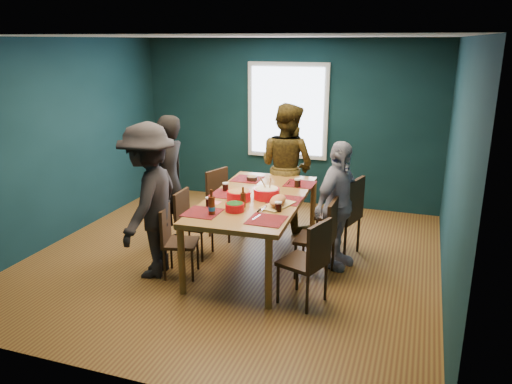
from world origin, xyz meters
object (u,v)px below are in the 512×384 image
Objects in this scene: dining_table at (256,203)px; chair_left_mid at (189,218)px; chair_right_mid at (323,233)px; bowl_salad at (239,195)px; bowl_dumpling at (267,193)px; person_far_left at (168,181)px; person_back at (287,166)px; cutting_board at (278,202)px; chair_right_near at (310,257)px; bowl_herbs at (235,207)px; chair_left_far at (223,198)px; chair_right_far at (346,211)px; person_right at (337,206)px; person_near_left at (149,201)px; chair_left_near at (174,236)px.

chair_left_mid is at bearing -178.69° from dining_table.
bowl_salad is (-1.01, -0.06, 0.36)m from chair_right_mid.
dining_table is at bearing 179.54° from bowl_dumpling.
bowl_salad is (-0.15, -0.18, 0.14)m from dining_table.
person_back is (1.31, 1.15, 0.04)m from person_far_left.
chair_right_mid is 0.64m from cutting_board.
chair_right_mid is at bearing 109.71° from chair_right_near.
person_far_left reaches higher than chair_right_near.
person_back is (-0.85, 2.16, 0.37)m from chair_right_near.
chair_right_mid is 3.30× the size of bowl_salad.
person_far_left is at bearing 148.58° from bowl_herbs.
dining_table is 10.70× the size of bowl_herbs.
bowl_dumpling is (1.43, -0.20, 0.04)m from person_far_left.
chair_right_far is (1.75, -0.15, 0.05)m from chair_left_far.
dining_table is 1.17m from chair_right_far.
chair_left_far is 1.75m from chair_right_far.
person_right is at bearing 75.08° from chair_right_mid.
chair_right_mid reaches higher than dining_table.
chair_left_mid is 3.98× the size of bowl_herbs.
bowl_salad is 0.38m from bowl_herbs.
person_near_left is 3.12× the size of cutting_board.
chair_right_far reaches higher than cutting_board.
chair_left_mid is 1.72m from person_back.
chair_left_mid is 2.72× the size of bowl_dumpling.
chair_left_near is 0.90× the size of chair_right_near.
person_right is at bearing 14.13° from bowl_dumpling.
cutting_board is (-0.51, -0.12, 0.36)m from chair_right_mid.
chair_right_mid reaches higher than chair_left_near.
bowl_herbs is (-1.06, -1.12, 0.30)m from chair_right_far.
bowl_herbs is (0.99, 0.14, -0.00)m from person_near_left.
dining_table is 1.21m from chair_right_near.
chair_right_near is at bearing -20.12° from chair_left_near.
cutting_board is at bearing -165.97° from chair_right_mid.
person_right reaches higher than bowl_salad.
cutting_board reaches higher than bowl_salad.
chair_right_mid is (1.64, 0.52, 0.06)m from chair_left_near.
dining_table is 1.05m from chair_left_far.
person_right is 5.47× the size of bowl_salad.
person_near_left is at bearing -145.23° from cutting_board.
chair_left_far is 1.37m from chair_left_near.
person_back is 3.16× the size of cutting_board.
bowl_herbs is at bearing -109.11° from bowl_dumpling.
person_back is at bearing 83.94° from bowl_salad.
person_near_left is (-2.06, -1.26, 0.30)m from chair_right_far.
chair_right_mid is at bearing 91.08° from person_far_left.
bowl_herbs reaches higher than chair_right_mid.
person_near_left is at bearing -105.72° from chair_left_mid.
bowl_herbs is 0.51m from cutting_board.
bowl_herbs is at bearing 68.37° from person_far_left.
chair_right_far is at bearing 32.94° from bowl_salad.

